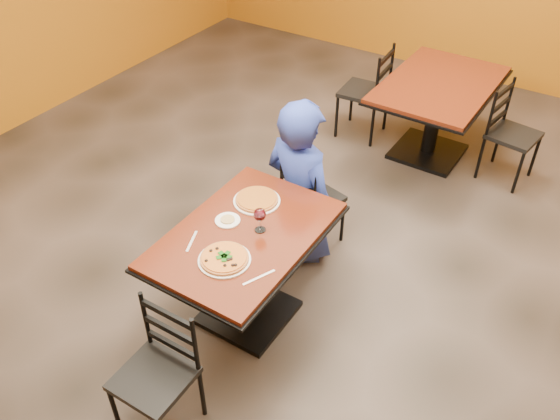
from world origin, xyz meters
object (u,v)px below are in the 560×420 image
Objects in this scene: chair_main_near at (154,379)px; chair_second_right at (514,136)px; table_main at (246,256)px; table_second at (437,101)px; pizza_far at (257,199)px; side_plate at (228,220)px; plate_main at (224,260)px; pizza_main at (224,258)px; chair_second_left at (364,92)px; plate_far at (257,201)px; wine_glass at (260,219)px; chair_main_far at (313,199)px; diner at (301,180)px.

chair_second_right reaches higher than chair_main_near.
table_main is 2.63m from table_second.
side_plate is at bearing -99.14° from pizza_far.
plate_main is at bearing 170.11° from chair_second_right.
pizza_far is at bearing 110.35° from table_main.
chair_second_left is at bearing 99.33° from pizza_main.
plate_far reaches higher than table_second.
chair_second_right is 4.81× the size of wine_glass.
chair_main_near reaches higher than pizza_far.
side_plate is at bearing 95.33° from chair_main_far.
pizza_main is at bearing 5.52° from chair_second_left.
pizza_far is at bearing 96.41° from diner.
table_second is at bearing 86.19° from chair_second_left.
pizza_far is at bearing 105.41° from plate_main.
wine_glass reaches higher than plate_far.
chair_main_far is at bearing 81.86° from plate_far.
chair_main_near is (0.05, -0.94, -0.14)m from table_main.
table_main is 0.92m from chair_main_far.
chair_second_left reaches higher than plate_main.
table_second is 4.46× the size of plate_main.
pizza_main is (-0.25, -2.87, 0.21)m from table_second.
chair_second_right is 2.59m from plate_far.
wine_glass is (0.22, 0.04, 0.08)m from side_plate.
chair_main_far reaches higher than side_plate.
chair_main_far is 1.75m from chair_second_left.
chair_main_far is at bearing 93.30° from pizza_main.
pizza_main is 0.59m from plate_far.
chair_main_near reaches higher than table_second.
table_second is 1.86m from diner.
plate_far reaches higher than table_main.
pizza_far is at bearing 105.41° from pizza_main.
table_second is 1.65× the size of chair_main_near.
chair_main_far is at bearing -96.31° from diner.
pizza_main is at bearing 107.78° from diner.
chair_second_right reaches higher than table_second.
chair_second_left is 2.35m from pizza_far.
chair_main_near is at bearing -78.23° from side_plate.
chair_main_near is 1.05m from side_plate.
plate_far is at bearing 80.86° from side_plate.
diner reaches higher than pizza_far.
pizza_main reaches higher than plate_main.
chair_second_left is at bearing 101.06° from wine_glass.
plate_far is (-0.05, -0.49, 0.11)m from diner.
chair_main_near is 0.97× the size of chair_second_right.
chair_main_far is 2.66× the size of plate_main.
table_main is 0.34m from pizza_main.
chair_second_left is at bearing 99.31° from table_main.
chair_main_near is 3.59m from chair_second_left.
table_second is at bearing 98.91° from chair_second_right.
pizza_main reaches higher than plate_far.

